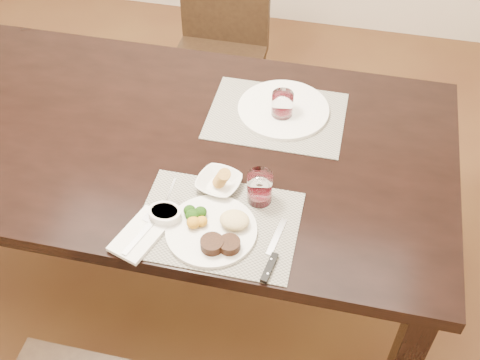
% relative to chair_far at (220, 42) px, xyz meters
% --- Properties ---
extents(ground_plane, '(4.50, 4.50, 0.00)m').
position_rel_chair_far_xyz_m(ground_plane, '(0.00, -0.93, -0.50)').
color(ground_plane, '#432415').
rests_on(ground_plane, ground).
extents(dining_table, '(2.00, 1.00, 0.75)m').
position_rel_chair_far_xyz_m(dining_table, '(0.00, -0.93, 0.16)').
color(dining_table, black).
rests_on(dining_table, ground).
extents(chair_far, '(0.42, 0.42, 0.90)m').
position_rel_chair_far_xyz_m(chair_far, '(0.00, 0.00, 0.00)').
color(chair_far, black).
rests_on(chair_far, ground).
extents(placemat_near, '(0.46, 0.34, 0.00)m').
position_rel_chair_far_xyz_m(placemat_near, '(0.31, -1.25, 0.25)').
color(placemat_near, gray).
rests_on(placemat_near, dining_table).
extents(placemat_far, '(0.46, 0.34, 0.00)m').
position_rel_chair_far_xyz_m(placemat_far, '(0.39, -0.75, 0.25)').
color(placemat_far, gray).
rests_on(placemat_far, dining_table).
extents(dinner_plate, '(0.26, 0.26, 0.05)m').
position_rel_chair_far_xyz_m(dinner_plate, '(0.31, -1.29, 0.27)').
color(dinner_plate, silver).
rests_on(dinner_plate, placemat_near).
extents(napkin_fork, '(0.15, 0.21, 0.02)m').
position_rel_chair_far_xyz_m(napkin_fork, '(0.11, -1.35, 0.26)').
color(napkin_fork, white).
rests_on(napkin_fork, placemat_near).
extents(steak_knife, '(0.04, 0.23, 0.01)m').
position_rel_chair_far_xyz_m(steak_knife, '(0.49, -1.35, 0.26)').
color(steak_knife, silver).
rests_on(steak_knife, placemat_near).
extents(cracker_bowl, '(0.16, 0.16, 0.06)m').
position_rel_chair_far_xyz_m(cracker_bowl, '(0.28, -1.11, 0.27)').
color(cracker_bowl, silver).
rests_on(cracker_bowl, placemat_near).
extents(sauce_ramekin, '(0.10, 0.15, 0.08)m').
position_rel_chair_far_xyz_m(sauce_ramekin, '(0.16, -1.27, 0.27)').
color(sauce_ramekin, silver).
rests_on(sauce_ramekin, placemat_near).
extents(wine_glass_near, '(0.07, 0.07, 0.10)m').
position_rel_chair_far_xyz_m(wine_glass_near, '(0.41, -1.14, 0.30)').
color(wine_glass_near, white).
rests_on(wine_glass_near, placemat_near).
extents(far_plate, '(0.31, 0.31, 0.01)m').
position_rel_chair_far_xyz_m(far_plate, '(0.41, -0.72, 0.26)').
color(far_plate, silver).
rests_on(far_plate, placemat_far).
extents(wine_glass_far, '(0.07, 0.07, 0.10)m').
position_rel_chair_far_xyz_m(wine_glass_far, '(0.41, -0.75, 0.29)').
color(wine_glass_far, white).
rests_on(wine_glass_far, placemat_far).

